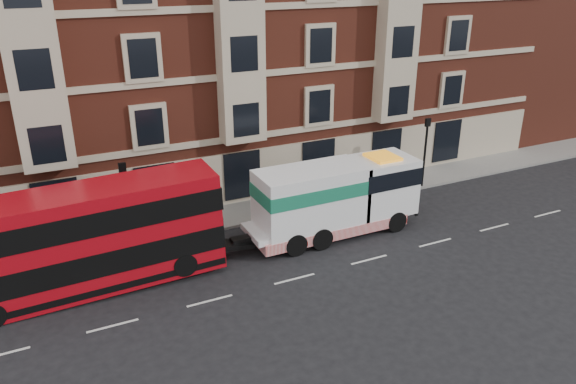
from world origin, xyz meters
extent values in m
plane|color=black|center=(0.00, 0.00, 0.00)|extent=(120.00, 120.00, 0.00)
cube|color=slate|center=(0.00, 7.50, 0.07)|extent=(90.00, 3.00, 0.15)
cube|color=maroon|center=(0.50, 15.00, 9.00)|extent=(45.00, 12.00, 18.00)
cube|color=maroon|center=(32.00, 14.00, 9.00)|extent=(18.00, 10.00, 18.00)
cylinder|color=black|center=(-6.00, 6.20, 2.15)|extent=(0.14, 0.14, 4.00)
cube|color=black|center=(-6.00, 6.20, 4.25)|extent=(0.35, 0.15, 0.50)
cylinder|color=black|center=(12.00, 6.20, 2.15)|extent=(0.14, 0.14, 4.00)
cube|color=black|center=(12.00, 6.20, 4.25)|extent=(0.35, 0.15, 0.50)
cube|color=#AE0914|center=(-8.31, 3.14, 2.39)|extent=(11.41, 2.55, 4.48)
cube|color=black|center=(-8.31, 3.14, 1.73)|extent=(11.45, 2.61, 1.07)
cube|color=black|center=(-8.31, 3.14, 3.57)|extent=(11.45, 2.61, 1.02)
cylinder|color=black|center=(-4.44, 1.98, 0.84)|extent=(1.06, 0.33, 1.06)
cylinder|color=black|center=(-4.44, 4.29, 0.84)|extent=(1.06, 0.33, 1.06)
cube|color=white|center=(3.69, 3.14, 0.97)|extent=(9.17, 2.34, 0.31)
cube|color=white|center=(6.64, 3.14, 2.29)|extent=(3.26, 2.55, 2.96)
cube|color=white|center=(2.47, 3.14, 2.34)|extent=(5.50, 2.55, 2.96)
cube|color=#1A7755|center=(2.47, 3.14, 2.85)|extent=(5.55, 2.59, 0.71)
cube|color=red|center=(3.49, 3.14, 0.61)|extent=(8.15, 2.61, 0.56)
cylinder|color=black|center=(6.95, 1.98, 0.56)|extent=(1.12, 0.36, 1.12)
cylinder|color=black|center=(6.95, 4.29, 0.56)|extent=(1.12, 0.36, 1.12)
cylinder|color=black|center=(2.47, 1.98, 0.56)|extent=(1.12, 0.41, 1.12)
cylinder|color=black|center=(2.47, 4.29, 0.56)|extent=(1.12, 0.41, 1.12)
cylinder|color=black|center=(1.04, 1.98, 0.56)|extent=(1.12, 0.41, 1.12)
cylinder|color=black|center=(1.04, 4.29, 0.56)|extent=(1.12, 0.41, 1.12)
imported|color=#201B36|center=(-10.36, 7.56, 1.04)|extent=(0.77, 0.70, 1.78)
camera|label=1|loc=(-9.75, -19.49, 13.42)|focal=35.00mm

